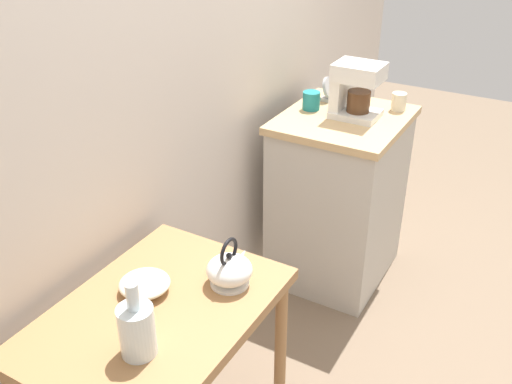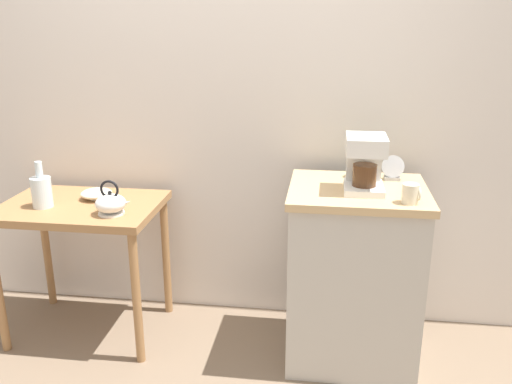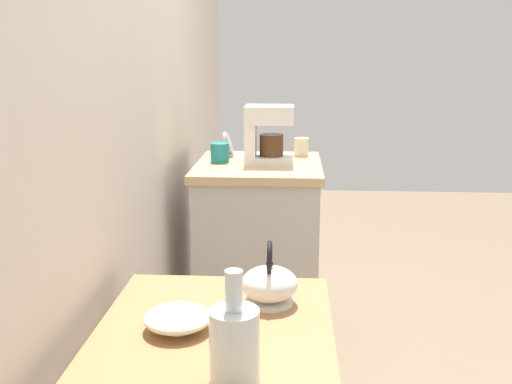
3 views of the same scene
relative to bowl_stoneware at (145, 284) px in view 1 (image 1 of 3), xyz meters
name	(u,v)px [view 1 (image 1 of 3)]	position (x,y,z in m)	size (l,w,h in m)	color
ground_plane	(278,346)	(0.69, -0.14, -0.78)	(8.00, 8.00, 0.00)	#7A6651
back_wall	(197,25)	(0.79, 0.31, 0.62)	(4.40, 0.10, 2.80)	silver
wooden_table	(159,335)	(-0.05, -0.09, -0.13)	(0.81, 0.58, 0.75)	#9E7044
kitchen_counter	(338,198)	(1.36, -0.12, -0.32)	(0.65, 0.57, 0.90)	#BCB7AD
bowl_stoneware	(145,284)	(0.00, 0.00, 0.00)	(0.16, 0.16, 0.05)	beige
teakettle	(230,269)	(0.17, -0.21, 0.03)	(0.18, 0.15, 0.17)	white
glass_carafe_vase	(137,329)	(-0.22, -0.16, 0.06)	(0.10, 0.10, 0.24)	silver
coffee_maker	(353,88)	(1.38, -0.14, 0.27)	(0.18, 0.22, 0.26)	white
mug_small_cream	(399,102)	(1.58, -0.31, 0.17)	(0.08, 0.07, 0.09)	beige
mug_dark_teal	(311,100)	(1.38, 0.06, 0.17)	(0.09, 0.09, 0.09)	teal
table_clock	(329,90)	(1.53, 0.04, 0.18)	(0.11, 0.06, 0.12)	#B2B5BA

